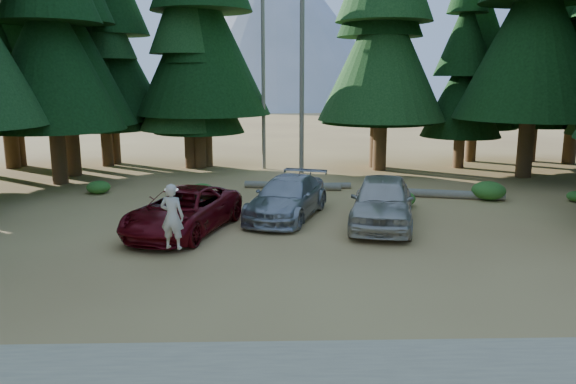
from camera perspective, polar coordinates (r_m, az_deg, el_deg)
name	(u,v)px	position (r m, az deg, el deg)	size (l,w,h in m)	color
ground	(299,262)	(15.62, 1.15, -7.09)	(160.00, 160.00, 0.00)	#9D7542
forest_belt_north	(286,171)	(30.20, -0.19, 2.10)	(36.00, 7.00, 22.00)	black
snag_front	(302,57)	(29.33, 1.43, 13.58)	(0.24, 0.24, 12.00)	#71665A
snag_back	(263,77)	(30.77, -2.53, 11.62)	(0.20, 0.20, 10.00)	#71665A
mountain_peak	(261,32)	(103.31, -2.72, 15.93)	(48.00, 50.00, 28.00)	#95989D
red_pickup	(183,211)	(18.62, -10.61, -1.89)	(2.40, 5.20, 1.44)	#61080F
silver_minivan_center	(287,198)	(20.26, -0.06, -0.57)	(2.04, 5.02, 1.46)	#9B9EA3
silver_minivan_right	(382,201)	(19.35, 9.55, -0.91)	(2.04, 5.06, 1.72)	#BDB6A8
frisbee_player	(172,216)	(15.33, -11.69, -2.42)	(0.73, 0.56, 1.78)	beige
log_left	(292,186)	(25.43, 0.45, 0.65)	(0.32, 0.32, 4.42)	#71665A
log_mid	(314,186)	(25.52, 2.67, 0.62)	(0.28, 0.28, 3.34)	#71665A
log_right	(438,194)	(24.46, 14.97, -0.17)	(0.34, 0.34, 5.38)	#71665A
shrub_far_left	(98,187)	(25.83, -18.70, 0.47)	(1.01, 1.01, 0.56)	#24671F
shrub_left	(202,191)	(23.94, -8.77, 0.14)	(1.06, 1.06, 0.59)	#24671F
shrub_center_left	(304,186)	(24.51, 1.64, 0.59)	(1.13, 1.13, 0.62)	#24671F
shrub_center_right	(279,199)	(22.44, -0.89, -0.73)	(0.74, 0.74, 0.41)	#24671F
shrub_right	(400,198)	(22.43, 11.34, -0.65)	(1.18, 1.18, 0.65)	#24671F
shrub_far_right	(489,191)	(24.69, 19.71, 0.14)	(1.38, 1.38, 0.76)	#24671F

